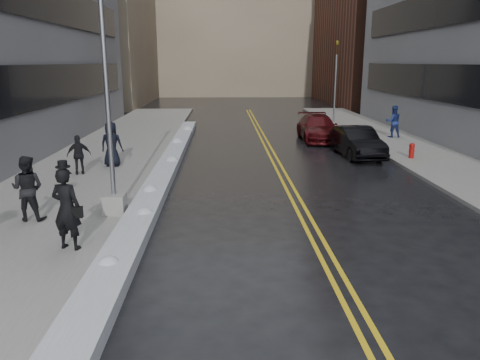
{
  "coord_description": "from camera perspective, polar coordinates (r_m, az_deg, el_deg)",
  "views": [
    {
      "loc": [
        0.01,
        -11.65,
        4.61
      ],
      "look_at": [
        0.48,
        1.45,
        1.3
      ],
      "focal_mm": 35.0,
      "sensor_mm": 36.0,
      "label": 1
    }
  ],
  "objects": [
    {
      "name": "pedestrian_d",
      "position": [
        20.1,
        -19.04,
        2.92
      ],
      "size": [
        1.02,
        0.7,
        1.61
      ],
      "primitive_type": "imported",
      "rotation": [
        0.0,
        0.0,
        3.5
      ],
      "color": "black",
      "rests_on": "sidewalk_west"
    },
    {
      "name": "lamppost",
      "position": [
        14.2,
        -15.59,
        5.24
      ],
      "size": [
        0.65,
        0.65,
        7.62
      ],
      "color": "gray",
      "rests_on": "sidewalk_west"
    },
    {
      "name": "pedestrian_east",
      "position": [
        30.06,
        18.18,
        6.8
      ],
      "size": [
        0.96,
        0.76,
        1.92
      ],
      "primitive_type": "imported",
      "rotation": [
        0.0,
        0.0,
        3.1
      ],
      "color": "navy",
      "rests_on": "sidewalk_east"
    },
    {
      "name": "sidewalk_east",
      "position": [
        24.28,
        22.3,
        2.34
      ],
      "size": [
        4.0,
        50.0,
        0.15
      ],
      "primitive_type": "cube",
      "color": "gray",
      "rests_on": "ground"
    },
    {
      "name": "building_far",
      "position": [
        71.96,
        -0.5,
        19.28
      ],
      "size": [
        36.0,
        16.0,
        22.0
      ],
      "primitive_type": "cube",
      "color": "gray",
      "rests_on": "ground"
    },
    {
      "name": "pedestrian_b",
      "position": [
        14.73,
        -24.48,
        -0.93
      ],
      "size": [
        0.97,
        0.78,
        1.9
      ],
      "primitive_type": "imported",
      "rotation": [
        0.0,
        0.0,
        3.07
      ],
      "color": "black",
      "rests_on": "sidewalk_west"
    },
    {
      "name": "pedestrian_fedora",
      "position": [
        12.06,
        -20.37,
        -3.3
      ],
      "size": [
        0.85,
        0.67,
        2.05
      ],
      "primitive_type": "imported",
      "rotation": [
        0.0,
        0.0,
        2.87
      ],
      "color": "black",
      "rests_on": "sidewalk_west"
    },
    {
      "name": "sidewalk_west",
      "position": [
        22.86,
        -16.63,
        2.14
      ],
      "size": [
        5.5,
        50.0,
        0.15
      ],
      "primitive_type": "cube",
      "color": "gray",
      "rests_on": "ground"
    },
    {
      "name": "building_west_far",
      "position": [
        57.94,
        -18.51,
        17.84
      ],
      "size": [
        14.0,
        22.0,
        18.0
      ],
      "primitive_type": "cube",
      "color": "gray",
      "rests_on": "ground"
    },
    {
      "name": "fire_hydrant",
      "position": [
        23.8,
        20.2,
        3.48
      ],
      "size": [
        0.26,
        0.26,
        0.73
      ],
      "color": "maroon",
      "rests_on": "sidewalk_east"
    },
    {
      "name": "car_black",
      "position": [
        24.07,
        14.04,
        4.52
      ],
      "size": [
        1.9,
        4.63,
        1.49
      ],
      "primitive_type": "imported",
      "rotation": [
        0.0,
        0.0,
        0.07
      ],
      "color": "black",
      "rests_on": "ground"
    },
    {
      "name": "lane_line_right",
      "position": [
        22.3,
        4.78,
        2.21
      ],
      "size": [
        0.12,
        50.0,
        0.01
      ],
      "primitive_type": "cube",
      "color": "gold",
      "rests_on": "ground"
    },
    {
      "name": "lane_line_left",
      "position": [
        22.26,
        4.01,
        2.2
      ],
      "size": [
        0.12,
        50.0,
        0.01
      ],
      "primitive_type": "cube",
      "color": "gold",
      "rests_on": "ground"
    },
    {
      "name": "car_maroon",
      "position": [
        28.81,
        9.48,
        6.3
      ],
      "size": [
        2.23,
        5.24,
        1.51
      ],
      "primitive_type": "imported",
      "rotation": [
        0.0,
        0.0,
        -0.02
      ],
      "color": "#420A0D",
      "rests_on": "ground"
    },
    {
      "name": "snow_ridge",
      "position": [
        20.3,
        -8.98,
        1.37
      ],
      "size": [
        0.9,
        30.0,
        0.34
      ],
      "primitive_type": "cube",
      "color": "silver",
      "rests_on": "ground"
    },
    {
      "name": "pedestrian_c",
      "position": [
        21.23,
        -15.39,
        4.23
      ],
      "size": [
        1.01,
        0.71,
        1.96
      ],
      "primitive_type": "imported",
      "rotation": [
        0.0,
        0.0,
        3.04
      ],
      "color": "black",
      "rests_on": "sidewalk_west"
    },
    {
      "name": "traffic_signal",
      "position": [
        36.67,
        11.58,
        12.02
      ],
      "size": [
        0.16,
        0.2,
        6.0
      ],
      "color": "gray",
      "rests_on": "sidewalk_east"
    },
    {
      "name": "ground",
      "position": [
        12.53,
        -1.98,
        -7.42
      ],
      "size": [
        160.0,
        160.0,
        0.0
      ],
      "primitive_type": "plane",
      "color": "black",
      "rests_on": "ground"
    }
  ]
}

